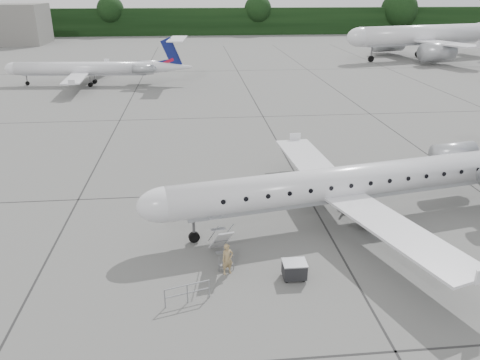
{
  "coord_description": "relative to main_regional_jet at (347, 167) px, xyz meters",
  "views": [
    {
      "loc": [
        -11.6,
        -23.79,
        14.12
      ],
      "look_at": [
        -8.78,
        4.57,
        2.3
      ],
      "focal_mm": 35.0,
      "sensor_mm": 36.0,
      "label": 1
    }
  ],
  "objects": [
    {
      "name": "airstair",
      "position": [
        -8.13,
        -3.96,
        -2.56
      ],
      "size": [
        1.31,
        2.63,
        2.34
      ],
      "primitive_type": null,
      "rotation": [
        0.0,
        0.0,
        0.19
      ],
      "color": "silver",
      "rests_on": "ground"
    },
    {
      "name": "main_regional_jet",
      "position": [
        0.0,
        0.0,
        0.0
      ],
      "size": [
        32.52,
        26.08,
        7.45
      ],
      "primitive_type": null,
      "rotation": [
        0.0,
        0.0,
        0.19
      ],
      "color": "silver",
      "rests_on": "ground"
    },
    {
      "name": "bg_narrowbody",
      "position": [
        38.19,
        69.95,
        3.09
      ],
      "size": [
        43.53,
        35.8,
        13.64
      ],
      "primitive_type": null,
      "rotation": [
        0.0,
        0.0,
        0.25
      ],
      "color": "silver",
      "rests_on": "ground"
    },
    {
      "name": "bg_regional_left",
      "position": [
        -25.79,
        48.06,
        -0.2
      ],
      "size": [
        28.25,
        21.31,
        7.05
      ],
      "primitive_type": null,
      "rotation": [
        0.0,
        0.0,
        -0.07
      ],
      "color": "silver",
      "rests_on": "ground"
    },
    {
      "name": "ground",
      "position": [
        2.3,
        -2.6,
        -3.73
      ],
      "size": [
        320.0,
        320.0,
        0.0
      ],
      "primitive_type": "plane",
      "color": "slate",
      "rests_on": "ground"
    },
    {
      "name": "passenger",
      "position": [
        -7.86,
        -5.35,
        -2.85
      ],
      "size": [
        0.74,
        0.61,
        1.75
      ],
      "primitive_type": "imported",
      "rotation": [
        0.0,
        0.0,
        0.35
      ],
      "color": "#987E53",
      "rests_on": "ground"
    },
    {
      "name": "safety_railing",
      "position": [
        -9.97,
        -7.64,
        -3.23
      ],
      "size": [
        2.14,
        0.68,
        1.0
      ],
      "primitive_type": null,
      "rotation": [
        0.0,
        0.0,
        0.28
      ],
      "color": "gray",
      "rests_on": "ground"
    },
    {
      "name": "treeline",
      "position": [
        2.3,
        127.4,
        0.27
      ],
      "size": [
        260.0,
        4.0,
        8.0
      ],
      "primitive_type": "cube",
      "color": "black",
      "rests_on": "ground"
    },
    {
      "name": "baggage_cart",
      "position": [
        -4.44,
        -6.15,
        -3.21
      ],
      "size": [
        1.2,
        0.97,
        1.03
      ],
      "primitive_type": null,
      "rotation": [
        0.0,
        0.0,
        -0.01
      ],
      "color": "black",
      "rests_on": "ground"
    }
  ]
}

